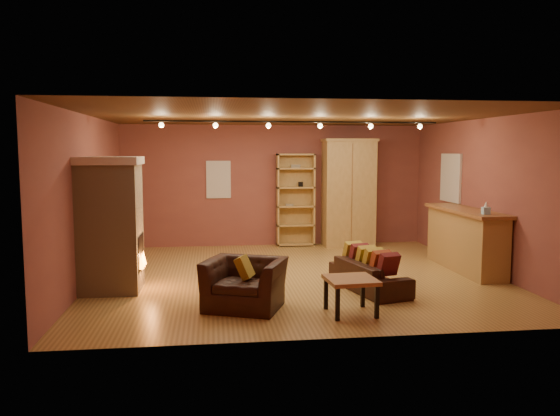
{
  "coord_description": "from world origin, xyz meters",
  "views": [
    {
      "loc": [
        -1.47,
        -9.38,
        2.22
      ],
      "look_at": [
        -0.26,
        0.2,
        1.2
      ],
      "focal_mm": 35.0,
      "sensor_mm": 36.0,
      "label": 1
    }
  ],
  "objects": [
    {
      "name": "back_wall",
      "position": [
        0.0,
        3.25,
        1.4
      ],
      "size": [
        7.0,
        0.02,
        2.8
      ],
      "primitive_type": "cube",
      "color": "brown",
      "rests_on": "floor"
    },
    {
      "name": "track_rail",
      "position": [
        0.0,
        0.2,
        2.69
      ],
      "size": [
        5.2,
        0.09,
        0.13
      ],
      "color": "black",
      "rests_on": "ceiling"
    },
    {
      "name": "floor",
      "position": [
        0.0,
        0.0,
        0.0
      ],
      "size": [
        7.0,
        7.0,
        0.0
      ],
      "primitive_type": "plane",
      "color": "olive",
      "rests_on": "ground"
    },
    {
      "name": "back_window",
      "position": [
        -1.3,
        3.23,
        1.55
      ],
      "size": [
        0.56,
        0.04,
        0.86
      ],
      "primitive_type": "cube",
      "color": "silver",
      "rests_on": "back_wall"
    },
    {
      "name": "tissue_box",
      "position": [
        3.15,
        -0.71,
        1.23
      ],
      "size": [
        0.13,
        0.13,
        0.21
      ],
      "rotation": [
        0.0,
        0.0,
        -0.12
      ],
      "color": "#94C9ED",
      "rests_on": "bar_counter"
    },
    {
      "name": "right_window",
      "position": [
        3.47,
        1.4,
        1.65
      ],
      "size": [
        0.05,
        0.9,
        1.0
      ],
      "primitive_type": "cube",
      "color": "silver",
      "rests_on": "right_wall"
    },
    {
      "name": "ceiling",
      "position": [
        0.0,
        0.0,
        2.8
      ],
      "size": [
        7.0,
        7.0,
        0.0
      ],
      "primitive_type": "plane",
      "rotation": [
        3.14,
        0.0,
        0.0
      ],
      "color": "brown",
      "rests_on": "back_wall"
    },
    {
      "name": "bar_counter",
      "position": [
        3.2,
        0.11,
        0.58
      ],
      "size": [
        0.63,
        2.38,
        1.14
      ],
      "color": "tan",
      "rests_on": "floor"
    },
    {
      "name": "left_wall",
      "position": [
        -3.5,
        0.0,
        1.4
      ],
      "size": [
        0.02,
        6.5,
        2.8
      ],
      "primitive_type": "cube",
      "color": "brown",
      "rests_on": "floor"
    },
    {
      "name": "loveseat",
      "position": [
        1.01,
        -1.11,
        0.34
      ],
      "size": [
        0.85,
        1.68,
        0.71
      ],
      "rotation": [
        0.0,
        0.0,
        1.82
      ],
      "color": "black",
      "rests_on": "floor"
    },
    {
      "name": "armchair",
      "position": [
        -1.02,
        -1.84,
        0.47
      ],
      "size": [
        1.24,
        1.03,
        0.93
      ],
      "rotation": [
        0.0,
        0.0,
        -0.37
      ],
      "color": "black",
      "rests_on": "floor"
    },
    {
      "name": "bookcase",
      "position": [
        0.47,
        3.14,
        1.09
      ],
      "size": [
        0.88,
        0.34,
        2.14
      ],
      "color": "tan",
      "rests_on": "floor"
    },
    {
      "name": "fireplace",
      "position": [
        -3.04,
        -0.6,
        1.06
      ],
      "size": [
        1.01,
        0.98,
        2.12
      ],
      "color": "tan",
      "rests_on": "floor"
    },
    {
      "name": "coffee_table",
      "position": [
        0.4,
        -2.3,
        0.42
      ],
      "size": [
        0.7,
        0.7,
        0.49
      ],
      "rotation": [
        0.0,
        0.0,
        0.07
      ],
      "color": "#9B6438",
      "rests_on": "floor"
    },
    {
      "name": "right_wall",
      "position": [
        3.5,
        0.0,
        1.4
      ],
      "size": [
        0.02,
        6.5,
        2.8
      ],
      "primitive_type": "cube",
      "color": "brown",
      "rests_on": "floor"
    },
    {
      "name": "armoire",
      "position": [
        1.69,
        2.93,
        1.24
      ],
      "size": [
        1.22,
        0.69,
        2.48
      ],
      "color": "tan",
      "rests_on": "floor"
    }
  ]
}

